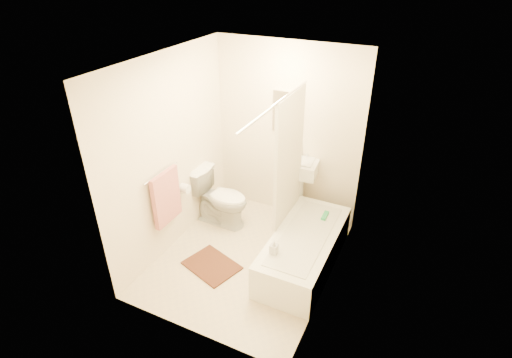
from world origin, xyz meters
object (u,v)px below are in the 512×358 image
at_px(bathtub, 304,250).
at_px(bath_mat, 212,265).
at_px(toilet, 221,198).
at_px(sink, 297,188).
at_px(soap_bottle, 274,247).

bearing_deg(bathtub, bath_mat, -152.64).
height_order(bathtub, bath_mat, bathtub).
bearing_deg(toilet, bath_mat, -155.83).
bearing_deg(bathtub, toilet, 165.42).
height_order(toilet, sink, sink).
height_order(sink, bath_mat, sink).
bearing_deg(bath_mat, sink, 67.98).
bearing_deg(soap_bottle, bathtub, 66.43).
xyz_separation_m(toilet, bathtub, (1.33, -0.35, -0.17)).
relative_size(bathtub, soap_bottle, 8.95).
distance_m(toilet, bath_mat, 1.00).
distance_m(sink, bath_mat, 1.56).
height_order(toilet, bathtub, toilet).
distance_m(sink, soap_bottle, 1.34).
bearing_deg(toilet, sink, -58.52).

